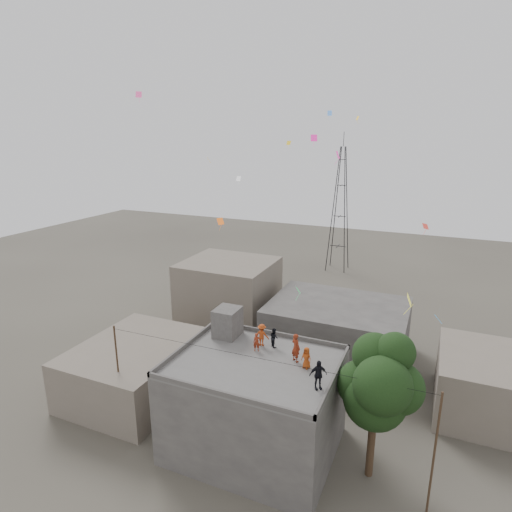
# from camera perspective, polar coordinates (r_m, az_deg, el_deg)

# --- Properties ---
(ground) EXTENTS (140.00, 140.00, 0.00)m
(ground) POSITION_cam_1_polar(r_m,az_deg,el_deg) (30.47, -0.16, -24.00)
(ground) COLOR #3F3B34
(ground) RESTS_ON ground
(main_building) EXTENTS (10.00, 8.00, 6.10)m
(main_building) POSITION_cam_1_polar(r_m,az_deg,el_deg) (28.62, -0.17, -19.30)
(main_building) COLOR #454240
(main_building) RESTS_ON ground
(parapet) EXTENTS (10.00, 8.00, 0.30)m
(parapet) POSITION_cam_1_polar(r_m,az_deg,el_deg) (26.90, -0.17, -13.72)
(parapet) COLOR #454240
(parapet) RESTS_ON main_building
(stair_head_box) EXTENTS (1.60, 1.80, 2.00)m
(stair_head_box) POSITION_cam_1_polar(r_m,az_deg,el_deg) (29.85, -3.84, -8.80)
(stair_head_box) COLOR #454240
(stair_head_box) RESTS_ON main_building
(neighbor_west) EXTENTS (8.00, 10.00, 4.00)m
(neighbor_west) POSITION_cam_1_polar(r_m,az_deg,el_deg) (35.68, -15.71, -14.24)
(neighbor_west) COLOR #6B6254
(neighbor_west) RESTS_ON ground
(neighbor_north) EXTENTS (12.00, 9.00, 5.00)m
(neighbor_north) POSITION_cam_1_polar(r_m,az_deg,el_deg) (40.00, 10.74, -9.66)
(neighbor_north) COLOR #454240
(neighbor_north) RESTS_ON ground
(neighbor_northwest) EXTENTS (9.00, 8.00, 7.00)m
(neighbor_northwest) POSITION_cam_1_polar(r_m,az_deg,el_deg) (45.11, -3.64, -5.02)
(neighbor_northwest) COLOR #6B6254
(neighbor_northwest) RESTS_ON ground
(neighbor_east) EXTENTS (7.00, 8.00, 4.40)m
(neighbor_east) POSITION_cam_1_polar(r_m,az_deg,el_deg) (36.17, 28.64, -14.90)
(neighbor_east) COLOR #6B6254
(neighbor_east) RESTS_ON ground
(tree) EXTENTS (4.90, 4.60, 9.10)m
(tree) POSITION_cam_1_polar(r_m,az_deg,el_deg) (25.87, 16.15, -16.10)
(tree) COLOR black
(tree) RESTS_ON ground
(utility_line) EXTENTS (20.12, 0.62, 7.40)m
(utility_line) POSITION_cam_1_polar(r_m,az_deg,el_deg) (27.07, -0.27, -19.59)
(utility_line) COLOR black
(utility_line) RESTS_ON ground
(transmission_tower) EXTENTS (2.97, 2.97, 20.01)m
(transmission_tower) POSITION_cam_1_polar(r_m,az_deg,el_deg) (63.74, 11.13, 6.08)
(transmission_tower) COLOR black
(transmission_tower) RESTS_ON ground
(person_red_adult) EXTENTS (0.80, 0.72, 1.83)m
(person_red_adult) POSITION_cam_1_polar(r_m,az_deg,el_deg) (26.79, 5.33, -12.06)
(person_red_adult) COLOR maroon
(person_red_adult) RESTS_ON main_building
(person_orange_child) EXTENTS (0.74, 0.59, 1.33)m
(person_orange_child) POSITION_cam_1_polar(r_m,az_deg,el_deg) (26.27, 6.74, -13.33)
(person_orange_child) COLOR #9F3D12
(person_orange_child) RESTS_ON main_building
(person_dark_child) EXTENTS (0.78, 0.78, 1.28)m
(person_dark_child) POSITION_cam_1_polar(r_m,az_deg,el_deg) (28.54, 2.42, -10.79)
(person_dark_child) COLOR black
(person_dark_child) RESTS_ON main_building
(person_dark_adult) EXTENTS (1.06, 0.90, 1.70)m
(person_dark_adult) POSITION_cam_1_polar(r_m,az_deg,el_deg) (24.36, 8.29, -15.40)
(person_dark_adult) COLOR black
(person_dark_adult) RESTS_ON main_building
(person_orange_adult) EXTENTS (0.98, 0.58, 1.50)m
(person_orange_adult) POSITION_cam_1_polar(r_m,az_deg,el_deg) (28.59, 0.79, -10.48)
(person_orange_adult) COLOR #AD3E13
(person_orange_adult) RESTS_ON main_building
(person_red_child) EXTENTS (0.52, 0.44, 1.22)m
(person_red_child) POSITION_cam_1_polar(r_m,az_deg,el_deg) (27.96, 0.09, -11.44)
(person_red_child) COLOR maroon
(person_red_child) RESTS_ON main_building
(kites) EXTENTS (20.09, 16.34, 12.06)m
(kites) POSITION_cam_1_polar(r_m,az_deg,el_deg) (28.68, 7.30, 8.37)
(kites) COLOR orange
(kites) RESTS_ON ground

